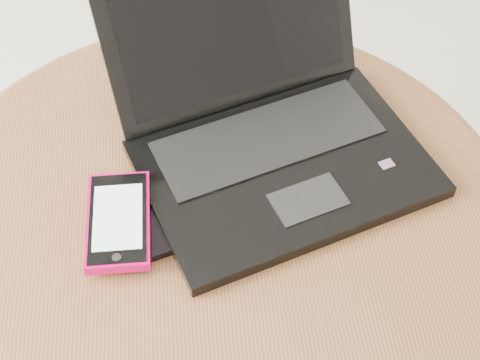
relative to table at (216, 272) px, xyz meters
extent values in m
cylinder|color=#5D2A19|center=(0.00, 0.00, -0.16)|extent=(0.11, 0.11, 0.49)
cylinder|color=brown|center=(0.00, 0.00, 0.10)|extent=(0.66, 0.66, 0.03)
torus|color=brown|center=(0.00, 0.00, 0.10)|extent=(0.70, 0.70, 0.03)
cube|color=black|center=(0.09, 0.05, 0.13)|extent=(0.37, 0.31, 0.02)
cube|color=black|center=(0.07, 0.09, 0.14)|extent=(0.28, 0.18, 0.00)
cube|color=black|center=(0.10, 0.00, 0.14)|extent=(0.09, 0.07, 0.00)
cube|color=red|center=(0.20, 0.04, 0.14)|extent=(0.02, 0.02, 0.00)
cube|color=black|center=(0.04, 0.19, 0.22)|extent=(0.32, 0.17, 0.18)
cube|color=black|center=(0.04, 0.19, 0.23)|extent=(0.28, 0.15, 0.15)
cube|color=black|center=(-0.08, 0.00, 0.12)|extent=(0.08, 0.12, 0.01)
cube|color=#AC0C71|center=(-0.09, 0.04, 0.13)|extent=(0.05, 0.02, 0.00)
cube|color=#D10354|center=(-0.10, -0.01, 0.13)|extent=(0.07, 0.12, 0.01)
cube|color=black|center=(-0.10, -0.01, 0.14)|extent=(0.06, 0.12, 0.00)
cube|color=silver|center=(-0.10, -0.01, 0.14)|extent=(0.05, 0.09, 0.00)
cylinder|color=black|center=(-0.10, -0.06, 0.14)|extent=(0.01, 0.01, 0.00)
camera|label=1|loc=(-0.02, -0.48, 0.76)|focal=53.83mm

